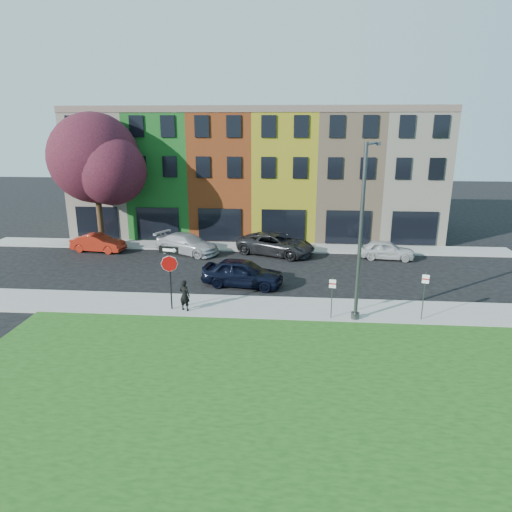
# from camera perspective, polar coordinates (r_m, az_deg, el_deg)

# --- Properties ---
(ground) EXTENTS (120.00, 120.00, 0.00)m
(ground) POSITION_cam_1_polar(r_m,az_deg,el_deg) (20.92, 2.28, -9.86)
(ground) COLOR black
(ground) RESTS_ON ground
(sidewalk_near) EXTENTS (40.00, 3.00, 0.12)m
(sidewalk_near) POSITION_cam_1_polar(r_m,az_deg,el_deg) (23.65, 7.48, -6.64)
(sidewalk_near) COLOR gray
(sidewalk_near) RESTS_ON ground
(sidewalk_far) EXTENTS (40.00, 2.40, 0.12)m
(sidewalk_far) POSITION_cam_1_polar(r_m,az_deg,el_deg) (35.19, -1.55, 1.17)
(sidewalk_far) COLOR gray
(sidewalk_far) RESTS_ON ground
(rowhouse_block) EXTENTS (30.00, 10.12, 10.00)m
(rowhouse_block) POSITION_cam_1_polar(r_m,az_deg,el_deg) (40.31, 0.07, 10.24)
(rowhouse_block) COLOR beige
(rowhouse_block) RESTS_ON ground
(stop_sign) EXTENTS (1.04, 0.25, 3.29)m
(stop_sign) POSITION_cam_1_polar(r_m,az_deg,el_deg) (22.97, -10.76, -1.12)
(stop_sign) COLOR black
(stop_sign) RESTS_ON sidewalk_near
(man) EXTENTS (0.83, 0.76, 1.60)m
(man) POSITION_cam_1_polar(r_m,az_deg,el_deg) (23.21, -8.92, -4.87)
(man) COLOR black
(man) RESTS_ON sidewalk_near
(sedan_near) EXTENTS (3.45, 5.37, 1.62)m
(sedan_near) POSITION_cam_1_polar(r_m,az_deg,el_deg) (26.70, -1.66, -2.09)
(sedan_near) COLOR black
(sedan_near) RESTS_ON ground
(parked_car_red) EXTENTS (2.38, 4.32, 1.31)m
(parked_car_red) POSITION_cam_1_polar(r_m,az_deg,el_deg) (35.90, -19.12, 1.55)
(parked_car_red) COLOR maroon
(parked_car_red) RESTS_ON ground
(parked_car_silver) EXTENTS (5.68, 6.44, 1.44)m
(parked_car_silver) POSITION_cam_1_polar(r_m,az_deg,el_deg) (33.82, -8.61, 1.52)
(parked_car_silver) COLOR #A5A4A9
(parked_car_silver) RESTS_ON ground
(parked_car_dark) EXTENTS (6.51, 7.44, 1.57)m
(parked_car_dark) POSITION_cam_1_polar(r_m,az_deg,el_deg) (33.15, 2.52, 1.51)
(parked_car_dark) COLOR black
(parked_car_dark) RESTS_ON ground
(parked_car_white) EXTENTS (2.36, 4.18, 1.31)m
(parked_car_white) POSITION_cam_1_polar(r_m,az_deg,el_deg) (33.35, 15.97, 0.75)
(parked_car_white) COLOR silver
(parked_car_white) RESTS_ON ground
(street_lamp) EXTENTS (1.20, 2.45, 8.32)m
(street_lamp) POSITION_cam_1_polar(r_m,az_deg,el_deg) (21.67, 13.07, 2.77)
(street_lamp) COLOR #414346
(street_lamp) RESTS_ON sidewalk_near
(parking_sign_a) EXTENTS (0.32, 0.10, 2.04)m
(parking_sign_a) POSITION_cam_1_polar(r_m,az_deg,el_deg) (22.17, 9.49, -4.57)
(parking_sign_a) COLOR #414346
(parking_sign_a) RESTS_ON sidewalk_near
(parking_sign_b) EXTENTS (0.32, 0.12, 2.39)m
(parking_sign_b) POSITION_cam_1_polar(r_m,az_deg,el_deg) (23.08, 20.29, -4.07)
(parking_sign_b) COLOR #414346
(parking_sign_b) RESTS_ON sidewalk_near
(tree_purple) EXTENTS (7.91, 6.92, 9.93)m
(tree_purple) POSITION_cam_1_polar(r_m,az_deg,el_deg) (36.40, -19.32, 11.23)
(tree_purple) COLOR black
(tree_purple) RESTS_ON sidewalk_far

